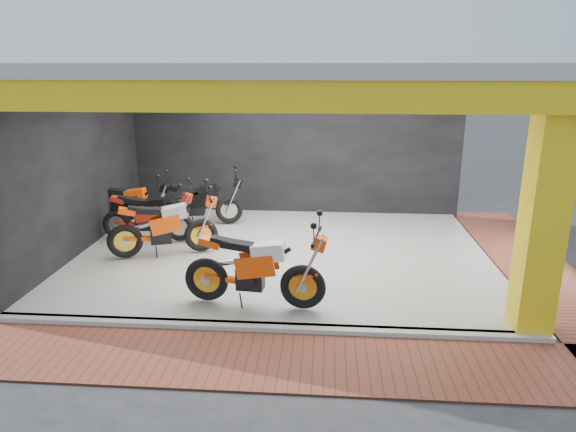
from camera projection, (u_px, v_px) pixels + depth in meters
name	position (u px, v px, depth m)	size (l,w,h in m)	color
ground	(273.00, 300.00, 8.36)	(80.00, 80.00, 0.00)	#2D2D30
showroom_floor	(283.00, 254.00, 10.26)	(8.00, 6.00, 0.10)	silver
showroom_ceiling	(283.00, 70.00, 9.26)	(8.40, 6.40, 0.20)	beige
back_wall	(294.00, 146.00, 12.75)	(8.20, 0.20, 3.50)	black
left_wall	(76.00, 168.00, 10.08)	(0.20, 6.20, 3.50)	black
corner_column	(544.00, 215.00, 6.87)	(0.50, 0.50, 3.50)	yellow
header_beam_front	(262.00, 96.00, 6.47)	(8.40, 0.30, 0.40)	yellow
header_beam_right	(508.00, 88.00, 9.05)	(0.30, 6.40, 0.40)	yellow
floor_kerb	(265.00, 328.00, 7.37)	(8.00, 0.20, 0.10)	silver
paver_front	(258.00, 360.00, 6.63)	(9.00, 1.40, 0.03)	brown
paver_right	(530.00, 263.00, 9.92)	(1.40, 7.00, 0.03)	brown
moto_hero	(303.00, 266.00, 7.61)	(2.34, 0.87, 1.43)	#FF4B0A
moto_row_a	(200.00, 219.00, 10.04)	(2.23, 0.82, 1.36)	#FB4B0A
moto_row_b	(178.00, 213.00, 10.65)	(2.08, 0.77, 1.27)	red
moto_row_c	(156.00, 202.00, 11.45)	(2.10, 0.78, 1.29)	black
moto_row_d	(229.00, 197.00, 11.87)	(2.12, 0.78, 1.29)	black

